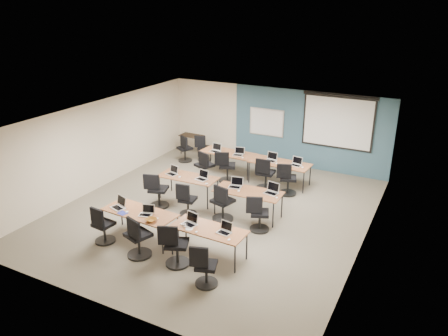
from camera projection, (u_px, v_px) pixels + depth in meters
The scene contains 58 objects.
floor at pixel (214, 211), 12.16m from camera, with size 8.00×9.00×0.02m, color #6B6354.
ceiling at pixel (214, 117), 11.19m from camera, with size 8.00×9.00×0.02m, color white.
wall_back at pixel (275, 126), 15.40m from camera, with size 8.00×0.04×2.70m, color beige.
wall_front at pixel (96, 244), 7.95m from camera, with size 8.00×0.04×2.70m, color beige.
wall_left at pixel (100, 145), 13.39m from camera, with size 0.04×9.00×2.70m, color beige.
wall_right at pixel (368, 195), 9.96m from camera, with size 0.04×9.00×2.70m, color beige.
blue_accent_panel at pixel (309, 130), 14.84m from camera, with size 5.50×0.04×2.70m, color #3D5977.
whiteboard at pixel (267, 122), 15.43m from camera, with size 1.28×0.03×0.98m.
projector_screen at pixel (338, 119), 14.18m from camera, with size 2.40×0.10×1.82m.
training_table_front_left at pixel (140, 213), 10.54m from camera, with size 1.87×0.78×0.73m.
training_table_front_right at pixel (209, 230), 9.77m from camera, with size 1.73×0.72×0.73m.
training_table_mid_left at pixel (188, 178), 12.63m from camera, with size 1.74×0.72×0.73m.
training_table_mid_right at pixel (248, 193), 11.67m from camera, with size 1.83×0.76×0.73m.
training_table_back_left at pixel (228, 154), 14.62m from camera, with size 1.86×0.77×0.73m.
training_table_back_right at pixel (280, 164), 13.71m from camera, with size 1.92×0.80×0.73m.
laptop_0 at pixel (119, 205), 10.72m from camera, with size 0.36×0.30×0.27m.
mouse_0 at pixel (127, 212), 10.49m from camera, with size 0.06×0.10×0.03m, color white.
task_chair_0 at pixel (103, 228), 10.45m from camera, with size 0.49×0.49×0.98m.
laptop_1 at pixel (147, 212), 10.36m from camera, with size 0.30×0.26×0.23m.
mouse_1 at pixel (157, 219), 10.18m from camera, with size 0.06×0.09×0.03m, color white.
task_chair_1 at pixel (138, 240), 9.86m from camera, with size 0.58×0.57×1.04m.
laptop_2 at pixel (190, 222), 9.93m from camera, with size 0.34×0.29×0.26m.
mouse_2 at pixel (196, 232), 9.59m from camera, with size 0.05×0.09×0.03m, color white.
task_chair_2 at pixel (175, 248), 9.55m from camera, with size 0.58×0.55×1.02m.
laptop_3 at pixel (225, 230), 9.57m from camera, with size 0.31×0.26×0.24m.
mouse_3 at pixel (229, 240), 9.28m from camera, with size 0.06×0.09×0.03m, color white.
task_chair_3 at pixel (204, 269), 8.87m from camera, with size 0.49×0.48×0.96m.
laptop_4 at pixel (173, 172), 12.77m from camera, with size 0.32×0.28×0.25m.
mouse_4 at pixel (180, 177), 12.55m from camera, with size 0.06×0.10×0.04m, color white.
task_chair_4 at pixel (157, 193), 12.27m from camera, with size 0.57×0.56×1.03m.
laptop_5 at pixel (202, 177), 12.41m from camera, with size 0.33×0.28×0.25m.
mouse_5 at pixel (207, 184), 12.10m from camera, with size 0.06×0.10×0.04m, color white.
task_chair_5 at pixel (187, 202), 11.79m from camera, with size 0.48×0.48×0.96m.
laptop_6 at pixel (236, 185), 11.90m from camera, with size 0.34×0.29×0.26m.
mouse_6 at pixel (239, 191), 11.64m from camera, with size 0.07×0.10×0.04m, color white.
task_chair_6 at pixel (222, 205), 11.51m from camera, with size 0.58×0.57×1.05m.
laptop_7 at pixel (272, 191), 11.52m from camera, with size 0.36×0.31×0.27m.
mouse_7 at pixel (277, 198), 11.25m from camera, with size 0.06×0.09×0.03m, color white.
task_chair_7 at pixel (258, 216), 11.00m from camera, with size 0.54×0.51×0.99m.
laptop_8 at pixel (216, 150), 14.67m from camera, with size 0.35×0.29×0.26m.
mouse_8 at pixel (216, 153), 14.49m from camera, with size 0.05×0.09×0.03m, color white.
task_chair_8 at pixel (204, 169), 14.00m from camera, with size 0.61×0.57×1.05m.
laptop_9 at pixel (239, 153), 14.34m from camera, with size 0.33×0.28×0.25m.
mouse_9 at pixel (243, 158), 14.09m from camera, with size 0.06×0.09×0.03m, color white.
task_chair_9 at pixel (226, 169), 13.99m from camera, with size 0.61×0.57×1.04m.
laptop_10 at pixel (271, 159), 13.83m from camera, with size 0.35×0.30×0.26m.
mouse_10 at pixel (277, 163), 13.59m from camera, with size 0.06×0.10×0.04m, color white.
task_chair_10 at pixel (265, 176), 13.42m from camera, with size 0.57×0.57×1.04m.
laptop_11 at pixel (296, 163), 13.45m from camera, with size 0.33×0.28×0.25m.
mouse_11 at pixel (303, 167), 13.27m from camera, with size 0.06×0.10×0.04m, color white.
task_chair_11 at pixel (287, 181), 13.06m from camera, with size 0.56×0.54×1.02m.
blue_mousepad at pixel (123, 213), 10.45m from camera, with size 0.22×0.19×0.01m, color navy.
snack_bowl at pixel (151, 220), 10.07m from camera, with size 0.30×0.30×0.07m, color brown.
snack_plate at pixel (189, 229), 9.73m from camera, with size 0.17×0.17×0.01m, color white.
coffee_cup at pixel (184, 226), 9.78m from camera, with size 0.07×0.07×0.07m, color white.
utility_table at pixel (192, 138), 16.41m from camera, with size 0.87×0.49×0.75m.
spare_chair_a at pixel (203, 150), 15.84m from camera, with size 0.51×0.49×0.97m.
spare_chair_b at pixel (185, 151), 15.74m from camera, with size 0.56×0.51×0.99m.
Camera 1 is at (5.26, -9.56, 5.52)m, focal length 35.00 mm.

